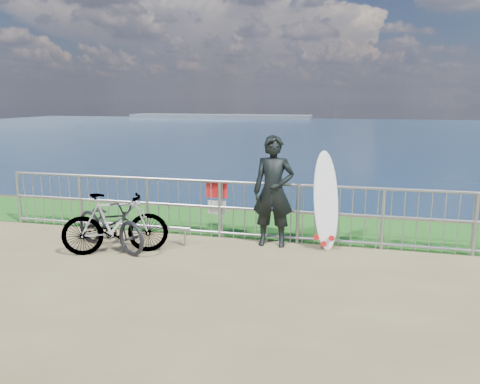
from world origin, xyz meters
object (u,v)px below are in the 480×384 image
(surfer, at_px, (273,191))
(bicycle_far, at_px, (115,224))
(surfboard, at_px, (326,204))
(bicycle_near, at_px, (110,223))

(surfer, relative_size, bicycle_far, 1.12)
(surfboard, distance_m, bicycle_far, 3.69)
(surfer, bearing_deg, surfboard, 1.34)
(surfer, bearing_deg, bicycle_near, -164.40)
(surfer, height_order, bicycle_far, surfer)
(surfer, xyz_separation_m, bicycle_near, (-2.78, -0.92, -0.53))
(surfer, distance_m, bicycle_near, 2.97)
(surfer, xyz_separation_m, bicycle_far, (-2.55, -1.13, -0.47))
(bicycle_near, height_order, bicycle_far, bicycle_far)
(bicycle_near, bearing_deg, bicycle_far, -109.62)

